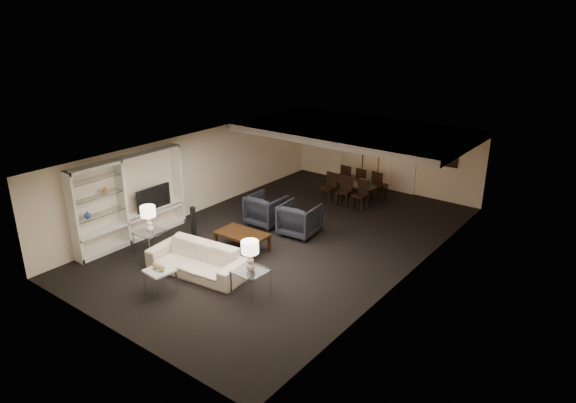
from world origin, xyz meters
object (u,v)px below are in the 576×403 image
Objects in this scene: floor_lamp at (362,163)px; chair_nl at (328,187)px; vase_blue at (87,215)px; chair_fl at (349,178)px; pendant_light at (364,147)px; television at (151,197)px; armchair_left at (266,210)px; floor_speaker at (194,223)px; coffee_table at (242,241)px; dining_table at (354,190)px; side_table_right at (251,283)px; vase_amber at (105,190)px; sofa at (197,260)px; chair_fm at (364,181)px; side_table_left at (151,243)px; table_lamp_left at (149,219)px; table_lamp_right at (250,256)px; chair_nr at (360,195)px; armchair_right at (299,219)px; chair_nm at (344,191)px; chair_fr at (380,184)px; marble_table at (161,281)px.

chair_nl is at bearing -92.73° from floor_lamp.
vase_blue reaches higher than chair_fl.
pendant_light is 6.58m from television.
armchair_left is at bearing -95.57° from floor_lamp.
floor_lamp reaches higher than floor_speaker.
pendant_light is at bearing -60.35° from floor_lamp.
dining_table is (0.37, 5.08, 0.08)m from coffee_table.
side_table_right is 6.82m from dining_table.
vase_amber is 0.10× the size of floor_lamp.
chair_fm is (0.37, 7.33, 0.11)m from sofa.
armchair_left is 1.49× the size of side_table_left.
vase_blue is at bearing -167.36° from side_table_right.
chair_fm is at bearing 70.94° from floor_speaker.
table_lamp_left is 0.38× the size of dining_table.
side_table_right is 0.66m from table_lamp_right.
pendant_light is at bearing 115.05° from chair_nr.
armchair_right is 2.76m from chair_nr.
chair_fl reaches higher than sofa.
side_table_left is 3.95× the size of vase_amber.
coffee_table is at bearing 64.44° from armchair_right.
side_table_left is 0.97× the size of table_lamp_right.
vase_blue is 0.20× the size of chair_nm.
chair_fl is at bearing 76.27° from floor_speaker.
dining_table is 1.92× the size of chair_fr.
side_table_left is 7.62m from chair_fm.
armchair_right is 4.06m from table_lamp_left.
sofa reaches higher than dining_table.
table_lamp_left is 0.72× the size of floor_speaker.
vase_amber is (-0.03, -1.35, 0.58)m from television.
floor_lamp is at bearing -20.07° from television.
pendant_light is 7.04m from side_table_left.
vase_blue reaches higher than side_table_right.
vase_amber is at bearing -106.35° from dining_table.
sofa is 7.40m from chair_fr.
chair_fr is (0.14, 0.97, -1.45)m from pendant_light.
side_table_left is 0.71× the size of chair_nr.
chair_nm reaches higher than armchair_right.
sofa is at bearing 19.87° from vase_blue.
vase_blue is at bearing -167.07° from sofa.
floor_speaker is at bearing 121.91° from marble_table.
table_lamp_right is 0.72× the size of floor_speaker.
pendant_light is at bearing 97.76° from side_table_right.
pendant_light is 0.29× the size of dining_table.
table_lamp_right is 4.54m from television.
dining_table is at bearing 87.29° from marble_table.
chair_fl is 1.00× the size of chair_fr.
chair_fl is (-0.23, 5.73, 0.23)m from coffee_table.
pendant_light is at bearing 27.91° from chair_nm.
armchair_right is (-0.23, -3.07, -1.46)m from pendant_light.
vase_amber is 0.18× the size of chair_fm.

